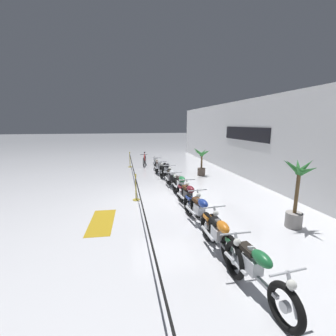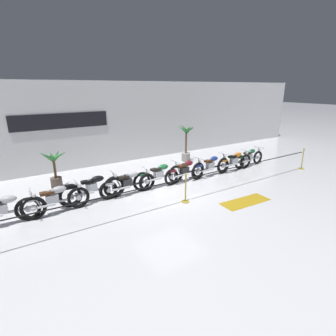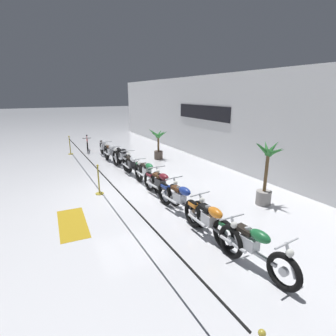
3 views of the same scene
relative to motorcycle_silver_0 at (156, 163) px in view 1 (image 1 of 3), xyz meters
The scene contains 17 objects.
ground_plane 5.48m from the motorcycle_silver_0, ahead, with size 120.00×120.00×0.00m, color silver.
back_wall 7.31m from the motorcycle_silver_0, 40.41° to the left, with size 28.00×0.29×4.20m.
motorcycle_silver_0 is the anchor object (origin of this frame).
motorcycle_silver_1 1.40m from the motorcycle_silver_0, ahead, with size 2.26×0.62×0.95m.
motorcycle_black_2 2.72m from the motorcycle_silver_0, ahead, with size 2.38×0.62×0.99m.
motorcycle_silver_3 4.03m from the motorcycle_silver_0, ahead, with size 2.27×0.62×0.93m.
motorcycle_green_4 5.46m from the motorcycle_silver_0, ahead, with size 2.40×0.62×0.96m.
motorcycle_maroon_5 6.72m from the motorcycle_silver_0, ahead, with size 2.25×0.62×0.93m.
motorcycle_blue_6 8.12m from the motorcycle_silver_0, ahead, with size 2.40×0.63×0.94m.
motorcycle_orange_7 9.58m from the motorcycle_silver_0, ahead, with size 2.22×0.62×0.94m.
motorcycle_green_8 10.77m from the motorcycle_silver_0, ahead, with size 2.18×0.62×0.93m.
bicycle 1.89m from the motorcycle_silver_0, 163.82° to the right, with size 1.66×0.52×0.94m.
potted_palm_left_of_row 3.06m from the motorcycle_silver_0, 51.67° to the left, with size 1.07×0.98×1.64m.
potted_palm_right_of_row 9.12m from the motorcycle_silver_0, 17.71° to the left, with size 0.99×1.02×2.05m.
stanchion_far_left 4.35m from the motorcycle_silver_0, 21.03° to the right, with size 14.05×0.28×1.05m.
stanchion_mid_left 5.65m from the motorcycle_silver_0, 16.00° to the right, with size 0.28×0.28×1.05m.
floor_banner 7.73m from the motorcycle_silver_0, 20.57° to the right, with size 1.90×0.70×0.01m, color #B78E19.
Camera 1 is at (8.46, -1.48, 2.96)m, focal length 24.00 mm.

